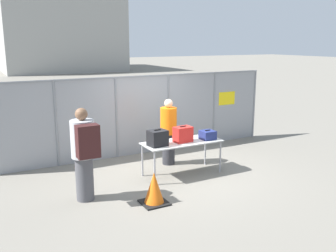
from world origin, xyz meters
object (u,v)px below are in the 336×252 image
suitcase_black (158,138)px  traffic_cone (154,189)px  suitcase_red (183,134)px  security_worker_near (169,131)px  utility_trailer (174,115)px  inspection_table (182,144)px  traveler_hooded (84,151)px  suitcase_navy (208,135)px

suitcase_black → traffic_cone: 1.45m
suitcase_red → security_worker_near: (0.08, 0.85, -0.11)m
suitcase_red → utility_trailer: bearing=62.9°
suitcase_black → traffic_cone: (-0.64, -1.12, -0.68)m
suitcase_red → security_worker_near: security_worker_near is taller
security_worker_near → utility_trailer: (2.28, 3.76, -0.45)m
suitcase_red → traffic_cone: bearing=-139.0°
inspection_table → suitcase_black: bearing=-175.8°
traveler_hooded → utility_trailer: (4.79, 5.00, -0.60)m
suitcase_red → traveler_hooded: bearing=-171.0°
utility_trailer → traffic_cone: (-3.67, -5.75, -0.12)m
inspection_table → traffic_cone: inspection_table is taller
suitcase_black → utility_trailer: 5.56m
suitcase_red → traffic_cone: size_ratio=0.68×
suitcase_black → traffic_cone: bearing=-119.9°
suitcase_navy → traffic_cone: 2.30m
inspection_table → traveler_hooded: (-2.42, -0.42, 0.28)m
inspection_table → security_worker_near: 0.83m
inspection_table → suitcase_red: bearing=-80.3°
traffic_cone → inspection_table: bearing=41.8°
suitcase_red → utility_trailer: suitcase_red is taller
suitcase_navy → security_worker_near: size_ratio=0.19×
inspection_table → utility_trailer: inspection_table is taller
traffic_cone → suitcase_black: bearing=60.1°
suitcase_black → security_worker_near: security_worker_near is taller
inspection_table → suitcase_navy: suitcase_navy is taller
suitcase_navy → traveler_hooded: 3.08m
security_worker_near → suitcase_black: bearing=42.1°
suitcase_navy → traveler_hooded: bearing=-174.2°
suitcase_navy → security_worker_near: bearing=121.2°
utility_trailer → traffic_cone: bearing=-122.5°
traveler_hooded → traffic_cone: size_ratio=2.94×
traveler_hooded → utility_trailer: traveler_hooded is taller
inspection_table → suitcase_red: 0.24m
suitcase_red → security_worker_near: bearing=84.6°
inspection_table → suitcase_navy: bearing=-9.0°
suitcase_black → inspection_table: bearing=4.2°
suitcase_black → traveler_hooded: size_ratio=0.23×
inspection_table → utility_trailer: (2.37, 4.58, -0.32)m
inspection_table → traffic_cone: (-1.30, -1.16, -0.44)m
suitcase_black → traveler_hooded: (-1.76, -0.37, 0.04)m
suitcase_navy → utility_trailer: size_ratio=0.08×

